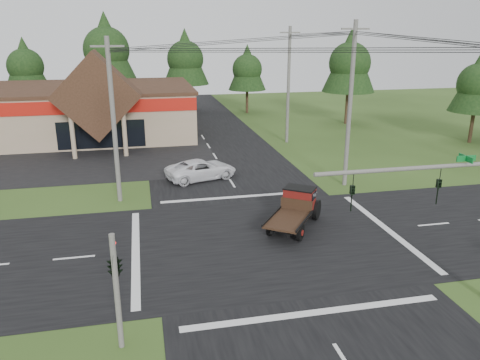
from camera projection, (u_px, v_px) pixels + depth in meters
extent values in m
plane|color=#2F4819|center=(268.00, 240.00, 25.25)|extent=(120.00, 120.00, 0.00)
cube|color=black|center=(268.00, 240.00, 25.25)|extent=(12.00, 120.00, 0.02)
cube|color=black|center=(268.00, 240.00, 25.25)|extent=(120.00, 12.00, 0.02)
cube|color=black|center=(52.00, 162.00, 40.15)|extent=(28.00, 14.00, 0.02)
cube|color=tan|center=(46.00, 113.00, 49.23)|extent=(30.00, 15.00, 5.00)
cube|color=#342115|center=(43.00, 88.00, 48.45)|extent=(30.40, 15.40, 0.30)
cube|color=maroon|center=(29.00, 109.00, 41.71)|extent=(30.00, 0.12, 1.20)
cube|color=#342115|center=(97.00, 95.00, 41.65)|extent=(7.78, 4.00, 7.78)
cylinder|color=tan|center=(73.00, 136.00, 40.64)|extent=(0.40, 0.40, 4.00)
cylinder|color=tan|center=(125.00, 134.00, 41.52)|extent=(0.40, 0.40, 4.00)
cube|color=black|center=(102.00, 135.00, 43.73)|extent=(8.00, 0.08, 2.60)
cylinder|color=#595651|center=(417.00, 168.00, 17.13)|extent=(8.00, 0.16, 0.16)
imported|color=black|center=(438.00, 192.00, 17.64)|extent=(0.16, 0.20, 1.00)
imported|color=black|center=(352.00, 199.00, 16.94)|extent=(0.16, 0.20, 1.00)
cube|color=#0C6626|center=(466.00, 158.00, 17.46)|extent=(0.80, 0.04, 0.22)
cylinder|color=#595651|center=(117.00, 293.00, 16.10)|extent=(0.20, 0.20, 4.40)
imported|color=black|center=(113.00, 251.00, 15.83)|extent=(0.53, 2.48, 1.00)
sphere|color=#FF0C0C|center=(113.00, 243.00, 15.91)|extent=(0.18, 0.18, 0.18)
cylinder|color=#595651|center=(114.00, 123.00, 29.50)|extent=(0.30, 0.30, 10.50)
cube|color=#595651|center=(107.00, 46.00, 28.08)|extent=(2.00, 0.12, 0.12)
cylinder|color=#595651|center=(350.00, 106.00, 32.54)|extent=(0.30, 0.30, 11.50)
cube|color=#595651|center=(355.00, 29.00, 30.96)|extent=(2.00, 0.12, 0.12)
cylinder|color=#595651|center=(288.00, 86.00, 45.62)|extent=(0.30, 0.30, 11.20)
cube|color=#595651|center=(290.00, 33.00, 44.09)|extent=(2.00, 0.12, 0.12)
cylinder|color=#332316|center=(31.00, 104.00, 59.83)|extent=(0.36, 0.36, 3.50)
cone|color=black|center=(25.00, 64.00, 58.28)|extent=(5.60, 5.60, 6.60)
sphere|color=black|center=(25.00, 66.00, 58.38)|extent=(4.40, 4.40, 4.40)
cylinder|color=#332316|center=(111.00, 99.00, 60.73)|extent=(0.36, 0.36, 4.55)
cone|color=black|center=(106.00, 47.00, 58.72)|extent=(7.28, 7.28, 8.58)
sphere|color=black|center=(106.00, 50.00, 58.84)|extent=(5.72, 5.72, 5.72)
cylinder|color=#332316|center=(187.00, 98.00, 63.76)|extent=(0.36, 0.36, 3.85)
cone|color=black|center=(185.00, 56.00, 62.06)|extent=(6.16, 6.16, 7.26)
sphere|color=black|center=(185.00, 59.00, 62.17)|extent=(4.84, 4.84, 4.84)
cylinder|color=#332316|center=(247.00, 101.00, 63.60)|extent=(0.36, 0.36, 3.15)
cone|color=black|center=(247.00, 67.00, 62.21)|extent=(5.04, 5.04, 5.94)
sphere|color=black|center=(247.00, 69.00, 62.30)|extent=(3.96, 3.96, 3.96)
cylinder|color=#332316|center=(347.00, 108.00, 56.18)|extent=(0.36, 0.36, 3.85)
cone|color=black|center=(350.00, 60.00, 54.48)|extent=(6.16, 6.16, 7.26)
sphere|color=black|center=(350.00, 63.00, 54.58)|extent=(4.84, 4.84, 4.84)
cylinder|color=#332316|center=(471.00, 127.00, 46.71)|extent=(0.36, 0.36, 3.15)
cone|color=black|center=(479.00, 81.00, 45.32)|extent=(5.04, 5.04, 5.94)
sphere|color=black|center=(478.00, 84.00, 45.40)|extent=(3.96, 3.96, 3.96)
imported|color=white|center=(201.00, 169.00, 35.44)|extent=(5.87, 3.95, 1.50)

